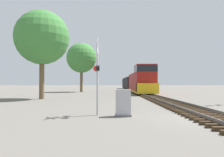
# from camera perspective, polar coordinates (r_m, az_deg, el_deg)

# --- Properties ---
(ground_plane) EXTENTS (400.00, 400.00, 0.00)m
(ground_plane) POSITION_cam_1_polar(r_m,az_deg,el_deg) (12.07, 25.28, -9.60)
(ground_plane) COLOR #666059
(rail_track_bed) EXTENTS (2.60, 160.00, 0.31)m
(rail_track_bed) POSITION_cam_1_polar(r_m,az_deg,el_deg) (12.05, 25.27, -8.96)
(rail_track_bed) COLOR #382819
(rail_track_bed) RESTS_ON ground
(freight_train) EXTENTS (3.01, 46.63, 4.57)m
(freight_train) POSITION_cam_1_polar(r_m,az_deg,el_deg) (51.98, 5.80, -1.15)
(freight_train) COLOR maroon
(freight_train) RESTS_ON ground
(crossing_signal_near) EXTENTS (0.41, 1.01, 4.23)m
(crossing_signal_near) POSITION_cam_1_polar(r_m,az_deg,el_deg) (12.19, -3.69, 1.85)
(crossing_signal_near) COLOR #B7B7BC
(crossing_signal_near) RESTS_ON ground
(relay_cabinet) EXTENTS (0.88, 0.54, 1.44)m
(relay_cabinet) POSITION_cam_1_polar(r_m,az_deg,el_deg) (11.81, 3.18, -6.44)
(relay_cabinet) COLOR slate
(relay_cabinet) RESTS_ON ground
(tree_far_right) EXTENTS (6.14, 6.14, 10.06)m
(tree_far_right) POSITION_cam_1_polar(r_m,az_deg,el_deg) (26.46, -17.56, 10.10)
(tree_far_right) COLOR brown
(tree_far_right) RESTS_ON ground
(tree_mid_background) EXTENTS (6.21, 6.21, 10.18)m
(tree_mid_background) POSITION_cam_1_polar(r_m,az_deg,el_deg) (45.92, -7.74, 5.34)
(tree_mid_background) COLOR brown
(tree_mid_background) RESTS_ON ground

